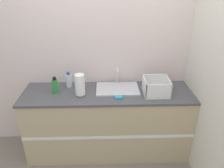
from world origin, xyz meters
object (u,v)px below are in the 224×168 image
at_px(paper_towel_roll, 80,85).
at_px(dish_rack, 156,88).
at_px(sink, 117,88).
at_px(bottle_clear, 69,80).
at_px(bottle_green, 55,86).

distance_m(paper_towel_roll, dish_rack, 0.89).
distance_m(sink, paper_towel_roll, 0.48).
height_order(paper_towel_roll, bottle_clear, paper_towel_roll).
xyz_separation_m(sink, bottle_green, (-0.74, -0.06, 0.07)).
relative_size(bottle_green, bottle_clear, 1.03).
bearing_deg(sink, bottle_clear, 171.11).
bearing_deg(bottle_clear, paper_towel_roll, -54.02).
bearing_deg(paper_towel_roll, sink, 16.67).
height_order(sink, paper_towel_roll, paper_towel_roll).
xyz_separation_m(sink, dish_rack, (0.45, -0.12, 0.05)).
xyz_separation_m(sink, bottle_clear, (-0.61, 0.09, 0.07)).
relative_size(paper_towel_roll, bottle_clear, 1.32).
bearing_deg(bottle_clear, dish_rack, -11.26).
distance_m(dish_rack, bottle_green, 1.19).
bearing_deg(bottle_clear, sink, -8.89).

